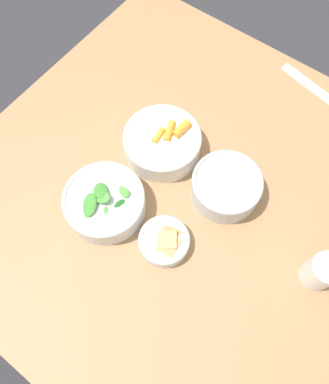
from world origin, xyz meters
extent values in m
plane|color=#2D2D33|center=(0.00, 0.00, 0.00)|extent=(10.00, 10.00, 0.00)
cube|color=#99724C|center=(0.00, 0.00, 0.76)|extent=(1.04, 1.07, 0.03)
cube|color=olive|center=(-0.46, 0.48, 0.37)|extent=(0.06, 0.06, 0.74)
cylinder|color=silver|center=(-0.10, 0.06, 0.80)|extent=(0.20, 0.20, 0.06)
torus|color=silver|center=(-0.10, 0.06, 0.83)|extent=(0.20, 0.20, 0.01)
cylinder|color=orange|center=(-0.07, 0.04, 0.82)|extent=(0.02, 0.06, 0.02)
cylinder|color=orange|center=(-0.09, 0.12, 0.82)|extent=(0.03, 0.06, 0.02)
cylinder|color=orange|center=(-0.11, 0.05, 0.82)|extent=(0.04, 0.02, 0.02)
cylinder|color=orange|center=(-0.11, 0.11, 0.82)|extent=(0.06, 0.05, 0.02)
cylinder|color=orange|center=(-0.14, 0.03, 0.82)|extent=(0.02, 0.05, 0.02)
cylinder|color=orange|center=(-0.11, 0.06, 0.83)|extent=(0.02, 0.05, 0.02)
cylinder|color=orange|center=(-0.09, 0.08, 0.83)|extent=(0.04, 0.06, 0.02)
cylinder|color=orange|center=(-0.07, 0.10, 0.84)|extent=(0.03, 0.05, 0.02)
cylinder|color=silver|center=(-0.11, -0.15, 0.80)|extent=(0.19, 0.19, 0.06)
torus|color=silver|center=(-0.11, -0.15, 0.83)|extent=(0.19, 0.19, 0.01)
ellipsoid|color=#4C933D|center=(-0.11, -0.15, 0.84)|extent=(0.05, 0.03, 0.03)
ellipsoid|color=#3D8433|center=(-0.06, -0.20, 0.82)|extent=(0.04, 0.05, 0.02)
ellipsoid|color=#3D8433|center=(-0.12, -0.14, 0.84)|extent=(0.06, 0.06, 0.03)
ellipsoid|color=#3D8433|center=(-0.12, -0.18, 0.83)|extent=(0.07, 0.07, 0.03)
ellipsoid|color=#4C933D|center=(-0.07, -0.17, 0.82)|extent=(0.05, 0.03, 0.03)
ellipsoid|color=#4C933D|center=(-0.09, -0.12, 0.82)|extent=(0.06, 0.04, 0.05)
ellipsoid|color=#235B23|center=(-0.06, -0.15, 0.82)|extent=(0.05, 0.07, 0.05)
cylinder|color=silver|center=(0.10, 0.05, 0.80)|extent=(0.17, 0.17, 0.06)
torus|color=silver|center=(0.10, 0.05, 0.83)|extent=(0.17, 0.17, 0.01)
cylinder|color=#9E6B4C|center=(0.10, 0.05, 0.79)|extent=(0.15, 0.15, 0.04)
ellipsoid|color=#A36B4C|center=(0.13, 0.00, 0.82)|extent=(0.01, 0.01, 0.01)
ellipsoid|color=#A36B4C|center=(0.05, 0.08, 0.82)|extent=(0.01, 0.01, 0.01)
ellipsoid|color=#8E5B3D|center=(0.03, 0.04, 0.81)|extent=(0.01, 0.01, 0.01)
ellipsoid|color=#A36B4C|center=(0.09, 0.05, 0.82)|extent=(0.01, 0.01, 0.01)
ellipsoid|color=#AD7551|center=(0.14, 0.09, 0.81)|extent=(0.01, 0.01, 0.01)
ellipsoid|color=#A36B4C|center=(0.12, 0.06, 0.82)|extent=(0.01, 0.01, 0.01)
ellipsoid|color=#AD7551|center=(0.10, 0.05, 0.82)|extent=(0.01, 0.01, 0.01)
ellipsoid|color=#8E5B3D|center=(0.08, 0.04, 0.82)|extent=(0.01, 0.01, 0.01)
ellipsoid|color=#A36B4C|center=(0.15, 0.09, 0.82)|extent=(0.01, 0.01, 0.01)
ellipsoid|color=#AD7551|center=(0.09, 0.05, 0.81)|extent=(0.01, 0.01, 0.01)
ellipsoid|color=#AD7551|center=(0.08, -0.01, 0.81)|extent=(0.01, 0.01, 0.01)
ellipsoid|color=#8E5B3D|center=(0.07, 0.00, 0.81)|extent=(0.01, 0.01, 0.01)
ellipsoid|color=#8E5B3D|center=(0.09, 0.05, 0.82)|extent=(0.01, 0.01, 0.01)
cylinder|color=#E0A88E|center=(0.08, 0.05, 0.82)|extent=(0.03, 0.03, 0.01)
cylinder|color=tan|center=(0.04, 0.08, 0.82)|extent=(0.03, 0.03, 0.01)
cylinder|color=#E0A88E|center=(0.05, 0.02, 0.82)|extent=(0.02, 0.02, 0.01)
cylinder|color=tan|center=(0.14, 0.06, 0.82)|extent=(0.02, 0.02, 0.01)
cylinder|color=#E0A88E|center=(0.10, 0.03, 0.82)|extent=(0.03, 0.03, 0.01)
cylinder|color=silver|center=(0.06, -0.14, 0.79)|extent=(0.12, 0.12, 0.03)
torus|color=silver|center=(0.06, -0.14, 0.80)|extent=(0.12, 0.12, 0.01)
cube|color=tan|center=(0.06, -0.15, 0.79)|extent=(0.07, 0.07, 0.03)
cube|color=tan|center=(0.03, -0.14, 0.80)|extent=(0.06, 0.06, 0.02)
cube|color=tan|center=(0.07, -0.13, 0.80)|extent=(0.06, 0.06, 0.03)
cube|color=tan|center=(0.07, -0.15, 0.80)|extent=(0.05, 0.05, 0.01)
cube|color=tan|center=(0.06, -0.14, 0.80)|extent=(0.06, 0.06, 0.02)
cube|color=silver|center=(0.15, 0.47, 0.77)|extent=(0.28, 0.08, 0.00)
cylinder|color=silver|center=(0.37, 0.00, 0.81)|extent=(0.07, 0.07, 0.09)
camera|label=1|loc=(0.20, -0.34, 1.62)|focal=35.00mm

